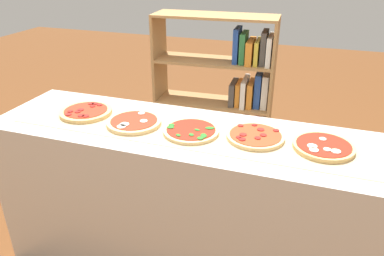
# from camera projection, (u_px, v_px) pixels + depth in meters

# --- Properties ---
(counter) EXTENTS (2.13, 0.59, 0.91)m
(counter) POSITION_uv_depth(u_px,v_px,m) (192.00, 205.00, 2.07)
(counter) COLOR beige
(counter) RESTS_ON ground_plane
(parchment_paper) EXTENTS (1.88, 0.38, 0.00)m
(parchment_paper) POSITION_uv_depth(u_px,v_px,m) (192.00, 131.00, 1.88)
(parchment_paper) COLOR tan
(parchment_paper) RESTS_ON counter
(pizza_pepperoni_0) EXTENTS (0.28, 0.28, 0.03)m
(pizza_pepperoni_0) POSITION_uv_depth(u_px,v_px,m) (86.00, 112.00, 2.07)
(pizza_pepperoni_0) COLOR #DBB26B
(pizza_pepperoni_0) RESTS_ON parchment_paper
(pizza_mozzarella_1) EXTENTS (0.28, 0.28, 0.03)m
(pizza_mozzarella_1) POSITION_uv_depth(u_px,v_px,m) (134.00, 122.00, 1.95)
(pizza_mozzarella_1) COLOR #E5C17F
(pizza_mozzarella_1) RESTS_ON parchment_paper
(pizza_spinach_2) EXTENTS (0.28, 0.28, 0.02)m
(pizza_spinach_2) POSITION_uv_depth(u_px,v_px,m) (191.00, 131.00, 1.86)
(pizza_spinach_2) COLOR #E5C17F
(pizza_spinach_2) RESTS_ON parchment_paper
(pizza_pepperoni_3) EXTENTS (0.28, 0.28, 0.03)m
(pizza_pepperoni_3) POSITION_uv_depth(u_px,v_px,m) (255.00, 136.00, 1.80)
(pizza_pepperoni_3) COLOR #E5C17F
(pizza_pepperoni_3) RESTS_ON parchment_paper
(pizza_mozzarella_4) EXTENTS (0.28, 0.28, 0.03)m
(pizza_mozzarella_4) POSITION_uv_depth(u_px,v_px,m) (323.00, 147.00, 1.71)
(pizza_mozzarella_4) COLOR #DBB26B
(pizza_mozzarella_4) RESTS_ON parchment_paper
(bookshelf) EXTENTS (0.90, 0.34, 1.32)m
(bookshelf) POSITION_uv_depth(u_px,v_px,m) (231.00, 105.00, 2.87)
(bookshelf) COLOR #A87A47
(bookshelf) RESTS_ON ground_plane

